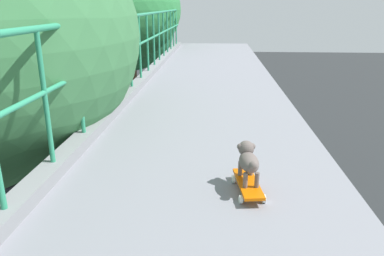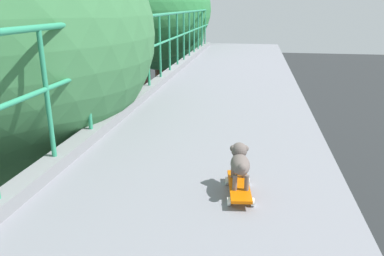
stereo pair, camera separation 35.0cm
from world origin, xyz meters
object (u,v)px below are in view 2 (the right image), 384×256
at_px(toy_skateboard, 239,187).
at_px(city_bus, 76,106).
at_px(small_dog, 240,161).
at_px(car_red_taxi_fifth, 62,228).

bearing_deg(toy_skateboard, city_bus, 121.25).
bearing_deg(small_dog, city_bus, 121.32).
bearing_deg(toy_skateboard, small_dog, 94.18).
distance_m(city_bus, small_dog, 18.73).
height_order(toy_skateboard, small_dog, small_dog).
xyz_separation_m(car_red_taxi_fifth, small_dog, (5.46, -6.17, 5.28)).
xyz_separation_m(city_bus, small_dog, (9.50, -15.61, 4.10)).
xyz_separation_m(city_bus, toy_skateboard, (9.50, -15.66, 3.90)).
distance_m(car_red_taxi_fifth, toy_skateboard, 9.72).
relative_size(toy_skateboard, small_dog, 1.35).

